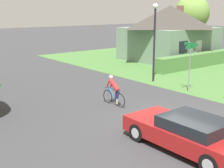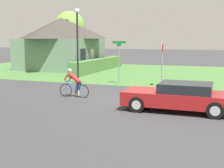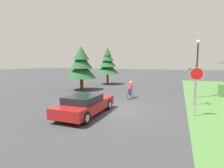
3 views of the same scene
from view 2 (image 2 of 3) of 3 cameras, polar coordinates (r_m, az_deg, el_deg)
The scene contains 10 objects.
ground_plane at distance 15.12m, azimuth 6.62°, elevation -3.15°, with size 140.00×140.00×0.00m, color #38383A.
grass_verge_right at distance 27.75m, azimuth 4.61°, elevation 2.14°, with size 16.00×36.00×0.01m, color #477538.
cottage_house at distance 31.66m, azimuth -9.23°, elevation 7.53°, with size 8.58×7.31×5.00m.
hedge_row at distance 29.03m, azimuth -2.39°, elevation 3.53°, with size 10.45×0.90×1.11m, color #4C7A3D.
sedan_left_lane at distance 13.23m, azimuth 12.22°, elevation -2.26°, with size 1.93×4.47×1.19m.
cyclist at distance 16.07m, azimuth -6.94°, elevation 0.08°, with size 0.44×1.65×1.48m.
stop_sign at distance 19.31m, azimuth 9.17°, elevation 5.25°, with size 0.72×0.07×2.81m.
street_lamp at distance 21.72m, azimuth -6.35°, elevation 9.02°, with size 0.33×0.33×5.07m.
street_name_sign at distance 20.21m, azimuth 1.28°, elevation 5.37°, with size 0.90×0.90×2.83m.
deciduous_tree_right at distance 38.54m, azimuth -7.73°, elevation 10.12°, with size 3.82×3.82×6.25m.
Camera 2 is at (-14.40, -3.50, 3.01)m, focal length 50.00 mm.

